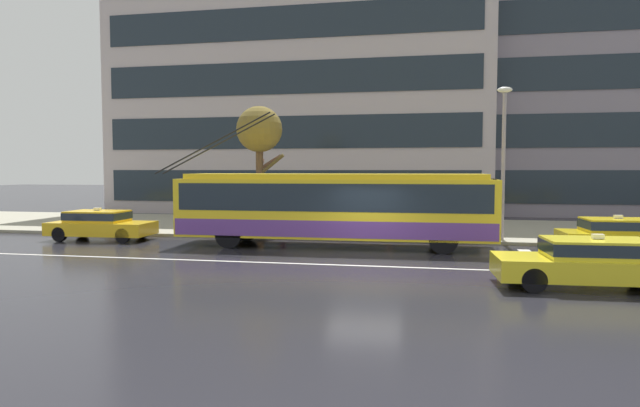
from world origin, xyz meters
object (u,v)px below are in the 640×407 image
object	(u,v)px
taxi_queued_behind_bus	(100,224)
pedestrian_walking_past	(390,213)
pedestrian_waiting_by_pole	(445,211)
taxi_ahead_of_bus	(621,234)
street_lamp	(504,149)
pedestrian_at_shelter	(284,198)
street_tree_bare	(259,132)
pedestrian_approaching_curb	(250,196)
taxi_oncoming_far	(592,261)
trolleybus	(334,207)

from	to	relation	value
taxi_queued_behind_bus	pedestrian_walking_past	xyz separation A→B (m)	(12.21, 3.35, 0.39)
pedestrian_waiting_by_pole	taxi_ahead_of_bus	bearing A→B (deg)	-32.93
street_lamp	pedestrian_at_shelter	bearing A→B (deg)	173.96
pedestrian_at_shelter	street_tree_bare	size ratio (longest dim) A/B	0.33
pedestrian_at_shelter	pedestrian_approaching_curb	world-z (taller)	pedestrian_approaching_curb
taxi_oncoming_far	pedestrian_approaching_curb	world-z (taller)	pedestrian_approaching_curb
taxi_oncoming_far	pedestrian_approaching_curb	bearing A→B (deg)	142.47
taxi_oncoming_far	pedestrian_waiting_by_pole	bearing A→B (deg)	107.68
street_tree_bare	trolleybus	bearing A→B (deg)	-40.14
taxi_queued_behind_bus	street_lamp	world-z (taller)	street_lamp
pedestrian_approaching_curb	pedestrian_walking_past	size ratio (longest dim) A/B	1.27
trolleybus	street_lamp	distance (m)	7.42
taxi_ahead_of_bus	taxi_queued_behind_bus	size ratio (longest dim) A/B	0.97
taxi_ahead_of_bus	street_tree_bare	xyz separation A→B (m)	(-14.56, 3.21, 4.07)
pedestrian_approaching_curb	pedestrian_walking_past	distance (m)	6.53
trolleybus	street_tree_bare	size ratio (longest dim) A/B	2.31
taxi_ahead_of_bus	pedestrian_waiting_by_pole	size ratio (longest dim) A/B	2.56
taxi_queued_behind_bus	street_lamp	xyz separation A→B (m)	(16.89, 2.27, 3.17)
taxi_queued_behind_bus	pedestrian_approaching_curb	distance (m)	6.65
street_lamp	street_tree_bare	size ratio (longest dim) A/B	1.07
taxi_ahead_of_bus	pedestrian_waiting_by_pole	bearing A→B (deg)	147.07
trolleybus	street_tree_bare	xyz separation A→B (m)	(-4.10, 3.46, 3.18)
street_lamp	street_tree_bare	world-z (taller)	street_lamp
taxi_ahead_of_bus	pedestrian_approaching_curb	xyz separation A→B (m)	(-14.99, 3.05, 1.12)
pedestrian_approaching_curb	taxi_ahead_of_bus	bearing A→B (deg)	-11.51
pedestrian_walking_past	trolleybus	bearing A→B (deg)	-119.59
pedestrian_at_shelter	taxi_ahead_of_bus	bearing A→B (deg)	-13.22
street_lamp	trolleybus	bearing A→B (deg)	-160.28
trolleybus	pedestrian_at_shelter	size ratio (longest dim) A/B	6.91
trolleybus	pedestrian_at_shelter	bearing A→B (deg)	130.58
taxi_oncoming_far	pedestrian_approaching_curb	size ratio (longest dim) A/B	2.30
taxi_oncoming_far	street_tree_bare	bearing A→B (deg)	141.03
taxi_oncoming_far	pedestrian_waiting_by_pole	size ratio (longest dim) A/B	2.80
pedestrian_at_shelter	taxi_oncoming_far	bearing A→B (deg)	-41.79
pedestrian_walking_past	pedestrian_waiting_by_pole	bearing A→B (deg)	16.07
pedestrian_approaching_curb	street_lamp	xyz separation A→B (m)	(11.17, -0.92, 2.05)
trolleybus	pedestrian_waiting_by_pole	distance (m)	6.09
taxi_oncoming_far	pedestrian_at_shelter	bearing A→B (deg)	138.21
trolleybus	taxi_ahead_of_bus	world-z (taller)	trolleybus
taxi_oncoming_far	street_lamp	bearing A→B (deg)	97.00
trolleybus	taxi_ahead_of_bus	xyz separation A→B (m)	(10.46, 0.25, -0.88)
pedestrian_approaching_curb	pedestrian_waiting_by_pole	bearing A→B (deg)	5.48
taxi_queued_behind_bus	street_lamp	size ratio (longest dim) A/B	0.71
trolleybus	street_lamp	bearing A→B (deg)	19.72
pedestrian_at_shelter	pedestrian_walking_past	xyz separation A→B (m)	(4.87, 0.06, -0.64)
trolleybus	pedestrian_waiting_by_pole	bearing A→B (deg)	43.28
taxi_queued_behind_bus	pedestrian_approaching_curb	bearing A→B (deg)	29.21
pedestrian_waiting_by_pole	street_lamp	size ratio (longest dim) A/B	0.27
taxi_queued_behind_bus	street_tree_bare	xyz separation A→B (m)	(6.14, 3.35, 4.07)
taxi_oncoming_far	street_lamp	distance (m)	9.09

